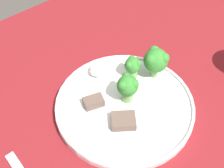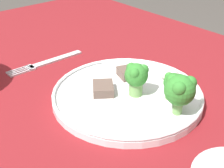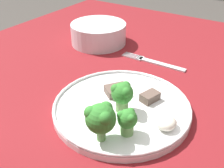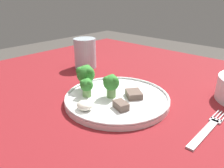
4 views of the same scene
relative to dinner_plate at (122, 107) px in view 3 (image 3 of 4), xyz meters
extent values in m
cube|color=maroon|center=(0.03, 0.08, -0.02)|extent=(1.22, 0.96, 0.03)
cylinder|color=brown|center=(0.58, 0.50, -0.40)|extent=(0.06, 0.06, 0.72)
cylinder|color=white|center=(0.00, 0.00, 0.00)|extent=(0.26, 0.26, 0.01)
torus|color=white|center=(0.00, 0.00, 0.01)|extent=(0.26, 0.26, 0.01)
cube|color=silver|center=(0.22, 0.01, -0.01)|extent=(0.02, 0.13, 0.00)
cube|color=silver|center=(0.22, 0.07, -0.01)|extent=(0.02, 0.01, 0.00)
cube|color=silver|center=(0.23, 0.10, -0.01)|extent=(0.00, 0.05, 0.00)
cube|color=silver|center=(0.22, 0.10, -0.01)|extent=(0.00, 0.05, 0.00)
cube|color=silver|center=(0.21, 0.10, -0.01)|extent=(0.00, 0.05, 0.00)
cube|color=silver|center=(0.21, 0.10, -0.01)|extent=(0.00, 0.05, 0.00)
cylinder|color=silver|center=(0.24, 0.23, 0.02)|extent=(0.16, 0.16, 0.06)
cylinder|color=silver|center=(0.24, 0.23, 0.02)|extent=(0.13, 0.13, 0.05)
cylinder|color=#709E56|center=(-0.10, -0.02, 0.02)|extent=(0.01, 0.01, 0.03)
sphere|color=#337F2D|center=(-0.10, -0.02, 0.05)|extent=(0.05, 0.05, 0.05)
sphere|color=#337F2D|center=(-0.08, -0.02, 0.06)|extent=(0.02, 0.02, 0.02)
sphere|color=#337F2D|center=(-0.10, -0.01, 0.06)|extent=(0.02, 0.02, 0.02)
sphere|color=#337F2D|center=(-0.10, -0.03, 0.06)|extent=(0.02, 0.02, 0.02)
cylinder|color=#709E56|center=(-0.01, -0.01, 0.02)|extent=(0.02, 0.02, 0.02)
sphere|color=#337F2D|center=(-0.01, -0.01, 0.04)|extent=(0.04, 0.04, 0.04)
sphere|color=#337F2D|center=(0.00, -0.01, 0.05)|extent=(0.02, 0.02, 0.02)
sphere|color=#337F2D|center=(-0.02, 0.00, 0.05)|extent=(0.02, 0.02, 0.02)
sphere|color=#337F2D|center=(-0.02, -0.02, 0.05)|extent=(0.02, 0.02, 0.02)
cylinder|color=#709E56|center=(-0.06, -0.05, 0.01)|extent=(0.02, 0.02, 0.02)
sphere|color=#337F2D|center=(-0.06, -0.05, 0.03)|extent=(0.03, 0.03, 0.03)
sphere|color=#337F2D|center=(-0.05, -0.05, 0.04)|extent=(0.01, 0.01, 0.01)
sphere|color=#337F2D|center=(-0.07, -0.04, 0.04)|extent=(0.01, 0.01, 0.01)
sphere|color=#337F2D|center=(-0.07, -0.06, 0.04)|extent=(0.01, 0.01, 0.01)
cube|color=brown|center=(0.04, -0.04, 0.01)|extent=(0.04, 0.03, 0.02)
cube|color=brown|center=(0.03, 0.03, 0.01)|extent=(0.06, 0.05, 0.02)
ellipsoid|color=silver|center=(-0.01, -0.10, 0.01)|extent=(0.04, 0.03, 0.02)
camera|label=1|loc=(0.25, 0.26, 0.47)|focal=50.00mm
camera|label=2|loc=(-0.33, 0.32, 0.29)|focal=50.00mm
camera|label=3|loc=(-0.35, -0.20, 0.30)|focal=42.00mm
camera|label=4|loc=(0.33, -0.37, 0.25)|focal=35.00mm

